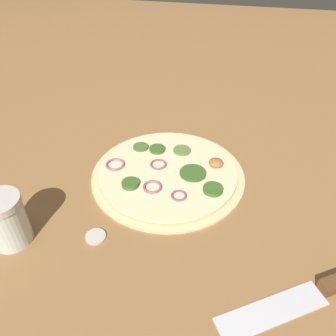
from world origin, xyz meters
name	(u,v)px	position (x,y,z in m)	size (l,w,h in m)	color
ground_plane	(168,175)	(0.00, 0.00, 0.00)	(3.00, 3.00, 0.00)	olive
pizza	(168,173)	(0.00, 0.00, 0.01)	(0.31, 0.31, 0.03)	beige
knife	(335,285)	(0.29, -0.19, 0.01)	(0.25, 0.18, 0.02)	silver
spice_jar	(6,220)	(-0.21, -0.21, 0.05)	(0.07, 0.07, 0.09)	silver
loose_cap	(96,236)	(-0.08, -0.18, 0.00)	(0.03, 0.03, 0.01)	beige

